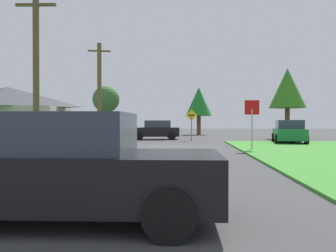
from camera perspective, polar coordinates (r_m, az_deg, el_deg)
name	(u,v)px	position (r m, az deg, el deg)	size (l,w,h in m)	color
ground_plane	(165,147)	(20.59, -0.53, -3.49)	(120.00, 120.00, 0.00)	#3F3F3F
lane_stripe_center	(149,163)	(12.66, -3.06, -6.06)	(0.20, 14.00, 0.01)	yellow
stop_sign	(252,115)	(18.67, 13.47, 1.71)	(0.74, 0.07, 2.61)	#9EA0A8
parked_car_near_building	(60,132)	(24.26, -17.06, -0.99)	(4.30, 2.05, 1.62)	white
car_behind_on_main_road	(64,167)	(5.54, -16.47, -6.39)	(4.53, 2.15, 1.62)	black
car_approaching_junction	(156,130)	(30.07, -1.98, -0.65)	(4.15, 2.41, 1.62)	black
car_on_crossroad	(289,132)	(25.61, 19.07, -0.91)	(2.57, 4.28, 1.62)	#196B33
utility_pole_near	(36,71)	(16.81, -20.62, 8.39)	(1.80, 0.28, 7.26)	brown
utility_pole_mid	(99,91)	(28.62, -11.08, 5.62)	(1.79, 0.49, 7.77)	brown
direction_sign	(191,121)	(27.65, 3.83, 0.75)	(0.91, 0.09, 2.47)	slate
oak_tree_left	(287,89)	(32.98, 18.81, 5.77)	(3.19, 3.19, 6.25)	brown
pine_tree_center	(199,102)	(41.42, 5.02, 3.94)	(3.06, 3.06, 5.59)	brown
oak_tree_right	(106,100)	(33.46, -10.03, 4.24)	(2.51, 2.51, 4.88)	brown
barn	(7,114)	(30.78, -24.67, 1.82)	(9.11, 6.82, 4.29)	gray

